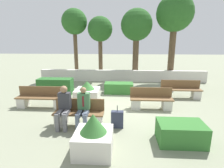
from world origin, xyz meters
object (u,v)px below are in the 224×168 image
Objects in this scene: bench_left_side at (181,91)px; tree_center_left at (100,30)px; bench_back at (151,101)px; planter_corner_left at (87,94)px; tree_center_right at (137,27)px; bench_front at (79,116)px; planter_corner_right at (94,137)px; suitcase at (117,119)px; bench_right_side at (41,99)px; person_seated_woman at (64,105)px; tree_rightmost at (175,15)px; person_seated_man at (83,106)px; tree_leftmost at (74,23)px.

tree_center_left reaches higher than bench_left_side.
bench_left_side is 2.27m from bench_back.
tree_center_right is at bearing 64.29° from planter_corner_left.
tree_center_left is (-0.20, 7.48, 3.14)m from bench_front.
planter_corner_right reaches higher than suitcase.
bench_right_side is at bearing -106.82° from tree_center_left.
bench_left_side is 2.52× the size of suitcase.
person_seated_woman is (-3.08, -1.75, 0.43)m from bench_back.
bench_right_side is 0.42× the size of tree_center_right.
planter_corner_left is (-2.78, 0.53, 0.09)m from bench_back.
tree_center_right is at bearing 115.40° from bench_left_side.
tree_rightmost is at bearing 44.35° from bench_right_side.
tree_center_left is (-0.39, 7.62, 2.73)m from person_seated_man.
bench_right_side is 2.31m from person_seated_woman.
tree_center_right is at bearing -3.91° from tree_center_left.
tree_rightmost reaches higher than tree_leftmost.
bench_right_side is (-2.01, 1.51, 0.02)m from bench_front.
planter_corner_left is at bearing -115.71° from tree_center_right.
person_seated_man is 9.24m from tree_rightmost.
tree_center_right is (1.05, 7.41, 3.42)m from suitcase.
planter_corner_left is 6.77m from tree_leftmost.
tree_leftmost is at bearing 176.62° from tree_center_left.
suitcase is 8.92m from tree_rightmost.
planter_corner_right is 0.24× the size of tree_center_left.
bench_right_side is at bearing -140.89° from tree_rightmost.
tree_center_left is (-2.84, 5.87, 3.13)m from bench_back.
tree_center_left is 2.55m from tree_center_right.
planter_corner_left is at bearing 93.98° from bench_front.
person_seated_woman is at bearing -178.89° from suitcase.
tree_center_left is at bearing 176.09° from tree_center_right.
tree_center_right is at bearing 69.49° from person_seated_woman.
bench_left_side is 8.58m from tree_leftmost.
bench_left_side is at bearing 38.41° from person_seated_man.
person_seated_woman is 1.79× the size of suitcase.
planter_corner_right is at bearing -76.24° from planter_corner_left.
person_seated_woman is at bearing -145.59° from bench_left_side.
person_seated_woman reaches higher than bench_left_side.
planter_corner_right is (-3.59, -4.60, 0.11)m from bench_left_side.
bench_back is (4.64, 0.10, -0.01)m from bench_right_side.
tree_leftmost is (-4.69, 5.98, 3.64)m from bench_back.
planter_corner_right is (0.55, -1.32, -0.29)m from person_seated_man.
planter_corner_right is 1.38× the size of suitcase.
planter_corner_right is at bearing -129.09° from bench_back.
person_seated_woman is at bearing -41.30° from bench_right_side.
suitcase is at bearing -78.93° from tree_center_left.
tree_leftmost is at bearing 120.73° from bench_back.
bench_back is 8.42m from tree_leftmost.
bench_right_side is 3.66m from suitcase.
planter_corner_right is 0.21× the size of tree_center_right.
person_seated_man is (-2.45, -1.75, 0.40)m from bench_back.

